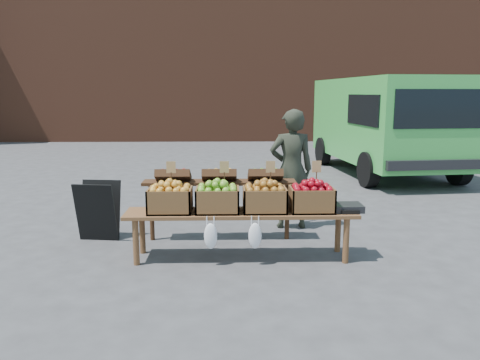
{
  "coord_description": "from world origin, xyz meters",
  "views": [
    {
      "loc": [
        0.19,
        -5.8,
        1.93
      ],
      "look_at": [
        0.34,
        0.01,
        0.85
      ],
      "focal_mm": 35.0,
      "sensor_mm": 36.0,
      "label": 1
    }
  ],
  "objects_px": {
    "crate_golden_apples": "(170,200)",
    "crate_red_apples": "(265,200)",
    "vendor": "(291,169)",
    "back_table": "(220,202)",
    "weighing_scale": "(347,207)",
    "chalkboard_sign": "(98,211)",
    "crate_green_apples": "(312,199)",
    "delivery_van": "(384,127)",
    "display_bench": "(241,235)",
    "crate_russet_pears": "(217,200)"
  },
  "relations": [
    {
      "from": "vendor",
      "to": "crate_red_apples",
      "type": "height_order",
      "value": "vendor"
    },
    {
      "from": "vendor",
      "to": "crate_red_apples",
      "type": "bearing_deg",
      "value": 66.98
    },
    {
      "from": "crate_russet_pears",
      "to": "back_table",
      "type": "bearing_deg",
      "value": 89.16
    },
    {
      "from": "vendor",
      "to": "display_bench",
      "type": "height_order",
      "value": "vendor"
    },
    {
      "from": "vendor",
      "to": "crate_russet_pears",
      "type": "distance_m",
      "value": 1.65
    },
    {
      "from": "vendor",
      "to": "chalkboard_sign",
      "type": "xyz_separation_m",
      "value": [
        -2.63,
        -0.53,
        -0.46
      ]
    },
    {
      "from": "crate_golden_apples",
      "to": "weighing_scale",
      "type": "height_order",
      "value": "crate_golden_apples"
    },
    {
      "from": "weighing_scale",
      "to": "chalkboard_sign",
      "type": "bearing_deg",
      "value": 166.62
    },
    {
      "from": "chalkboard_sign",
      "to": "crate_russet_pears",
      "type": "relative_size",
      "value": 1.6
    },
    {
      "from": "chalkboard_sign",
      "to": "display_bench",
      "type": "height_order",
      "value": "chalkboard_sign"
    },
    {
      "from": "delivery_van",
      "to": "back_table",
      "type": "bearing_deg",
      "value": -132.7
    },
    {
      "from": "delivery_van",
      "to": "crate_green_apples",
      "type": "xyz_separation_m",
      "value": [
        -2.77,
        -5.85,
        -0.43
      ]
    },
    {
      "from": "back_table",
      "to": "crate_green_apples",
      "type": "relative_size",
      "value": 4.2
    },
    {
      "from": "crate_red_apples",
      "to": "crate_russet_pears",
      "type": "bearing_deg",
      "value": 180.0
    },
    {
      "from": "display_bench",
      "to": "crate_russet_pears",
      "type": "bearing_deg",
      "value": 180.0
    },
    {
      "from": "delivery_van",
      "to": "display_bench",
      "type": "relative_size",
      "value": 1.88
    },
    {
      "from": "delivery_van",
      "to": "chalkboard_sign",
      "type": "distance_m",
      "value": 7.52
    },
    {
      "from": "delivery_van",
      "to": "crate_golden_apples",
      "type": "xyz_separation_m",
      "value": [
        -4.42,
        -5.85,
        -0.43
      ]
    },
    {
      "from": "crate_golden_apples",
      "to": "crate_russet_pears",
      "type": "relative_size",
      "value": 1.0
    },
    {
      "from": "delivery_van",
      "to": "chalkboard_sign",
      "type": "relative_size",
      "value": 6.34
    },
    {
      "from": "crate_green_apples",
      "to": "display_bench",
      "type": "bearing_deg",
      "value": 180.0
    },
    {
      "from": "display_bench",
      "to": "crate_russet_pears",
      "type": "distance_m",
      "value": 0.51
    },
    {
      "from": "display_bench",
      "to": "weighing_scale",
      "type": "height_order",
      "value": "weighing_scale"
    },
    {
      "from": "crate_red_apples",
      "to": "weighing_scale",
      "type": "height_order",
      "value": "crate_red_apples"
    },
    {
      "from": "weighing_scale",
      "to": "delivery_van",
      "type": "bearing_deg",
      "value": 68.12
    },
    {
      "from": "vendor",
      "to": "crate_green_apples",
      "type": "relative_size",
      "value": 3.43
    },
    {
      "from": "vendor",
      "to": "crate_red_apples",
      "type": "distance_m",
      "value": 1.37
    },
    {
      "from": "delivery_van",
      "to": "chalkboard_sign",
      "type": "height_order",
      "value": "delivery_van"
    },
    {
      "from": "back_table",
      "to": "chalkboard_sign",
      "type": "bearing_deg",
      "value": 179.18
    },
    {
      "from": "chalkboard_sign",
      "to": "crate_golden_apples",
      "type": "bearing_deg",
      "value": -28.33
    },
    {
      "from": "weighing_scale",
      "to": "crate_green_apples",
      "type": "bearing_deg",
      "value": 180.0
    },
    {
      "from": "crate_green_apples",
      "to": "crate_golden_apples",
      "type": "bearing_deg",
      "value": 180.0
    },
    {
      "from": "crate_golden_apples",
      "to": "delivery_van",
      "type": "bearing_deg",
      "value": 52.9
    },
    {
      "from": "back_table",
      "to": "crate_green_apples",
      "type": "xyz_separation_m",
      "value": [
        1.09,
        -0.72,
        0.19
      ]
    },
    {
      "from": "delivery_van",
      "to": "chalkboard_sign",
      "type": "bearing_deg",
      "value": -142.69
    },
    {
      "from": "vendor",
      "to": "crate_russet_pears",
      "type": "bearing_deg",
      "value": 48.69
    },
    {
      "from": "vendor",
      "to": "crate_green_apples",
      "type": "bearing_deg",
      "value": 90.73
    },
    {
      "from": "back_table",
      "to": "crate_green_apples",
      "type": "height_order",
      "value": "back_table"
    },
    {
      "from": "display_bench",
      "to": "delivery_van",
      "type": "bearing_deg",
      "value": 58.4
    },
    {
      "from": "back_table",
      "to": "crate_red_apples",
      "type": "relative_size",
      "value": 4.2
    },
    {
      "from": "back_table",
      "to": "weighing_scale",
      "type": "bearing_deg",
      "value": -25.43
    },
    {
      "from": "crate_golden_apples",
      "to": "chalkboard_sign",
      "type": "bearing_deg",
      "value": 144.67
    },
    {
      "from": "weighing_scale",
      "to": "vendor",
      "type": "bearing_deg",
      "value": 111.2
    },
    {
      "from": "crate_golden_apples",
      "to": "crate_red_apples",
      "type": "bearing_deg",
      "value": 0.0
    },
    {
      "from": "chalkboard_sign",
      "to": "display_bench",
      "type": "distance_m",
      "value": 2.02
    },
    {
      "from": "crate_golden_apples",
      "to": "crate_green_apples",
      "type": "relative_size",
      "value": 1.0
    },
    {
      "from": "back_table",
      "to": "crate_red_apples",
      "type": "bearing_deg",
      "value": -53.16
    },
    {
      "from": "crate_russet_pears",
      "to": "vendor",
      "type": "bearing_deg",
      "value": 51.1
    },
    {
      "from": "back_table",
      "to": "display_bench",
      "type": "distance_m",
      "value": 0.8
    },
    {
      "from": "vendor",
      "to": "chalkboard_sign",
      "type": "distance_m",
      "value": 2.72
    }
  ]
}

